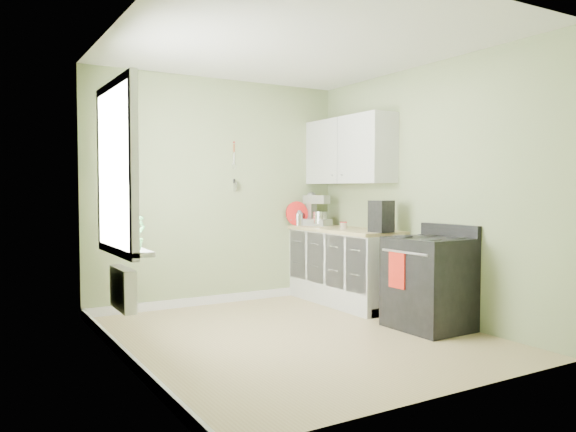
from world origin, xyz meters
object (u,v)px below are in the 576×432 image
stove (429,282)px  stand_mixer (316,211)px  coffee_maker (381,217)px  kettle (299,218)px

stove → stand_mixer: bearing=89.8°
stove → stand_mixer: stand_mixer is taller
stove → stand_mixer: 2.12m
stove → stand_mixer: size_ratio=2.36×
stove → coffee_maker: 0.94m
stove → kettle: kettle is taller
stand_mixer → kettle: (-0.20, 0.12, -0.09)m
stove → coffee_maker: coffee_maker is taller
stand_mixer → coffee_maker: size_ratio=1.26×
kettle → stand_mixer: bearing=-30.9°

